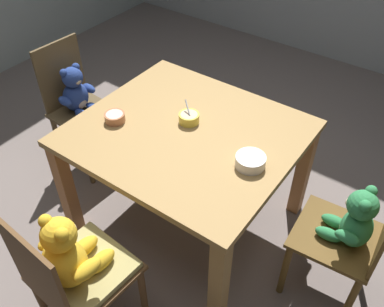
{
  "coord_description": "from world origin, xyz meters",
  "views": [
    {
      "loc": [
        1.04,
        -1.41,
        2.11
      ],
      "look_at": [
        0.0,
        0.05,
        0.51
      ],
      "focal_mm": 39.3,
      "sensor_mm": 36.0,
      "label": 1
    }
  ],
  "objects_px": {
    "porridge_bowl_terracotta_near_left": "(115,117)",
    "teddy_chair_near_left": "(77,99)",
    "porridge_bowl_white_near_right": "(250,161)",
    "teddy_chair_near_right": "(353,229)",
    "porridge_bowl_yellow_center": "(189,118)",
    "teddy_chair_near_front": "(72,264)",
    "dining_table": "(187,146)"
  },
  "relations": [
    {
      "from": "teddy_chair_near_front",
      "to": "porridge_bowl_terracotta_near_left",
      "type": "xyz_separation_m",
      "value": [
        -0.39,
        0.71,
        0.19
      ]
    },
    {
      "from": "porridge_bowl_white_near_right",
      "to": "porridge_bowl_terracotta_near_left",
      "type": "bearing_deg",
      "value": -171.27
    },
    {
      "from": "teddy_chair_near_front",
      "to": "dining_table",
      "type": "bearing_deg",
      "value": 5.44
    },
    {
      "from": "teddy_chair_near_right",
      "to": "porridge_bowl_white_near_right",
      "type": "height_order",
      "value": "teddy_chair_near_right"
    },
    {
      "from": "teddy_chair_near_right",
      "to": "porridge_bowl_white_near_right",
      "type": "relative_size",
      "value": 5.9
    },
    {
      "from": "porridge_bowl_white_near_right",
      "to": "porridge_bowl_yellow_center",
      "type": "xyz_separation_m",
      "value": [
        -0.44,
        0.11,
        -0.0
      ]
    },
    {
      "from": "dining_table",
      "to": "teddy_chair_near_front",
      "type": "xyz_separation_m",
      "value": [
        0.02,
        -0.87,
        -0.06
      ]
    },
    {
      "from": "porridge_bowl_white_near_right",
      "to": "porridge_bowl_yellow_center",
      "type": "distance_m",
      "value": 0.46
    },
    {
      "from": "teddy_chair_near_right",
      "to": "teddy_chair_near_left",
      "type": "bearing_deg",
      "value": -3.61
    },
    {
      "from": "teddy_chair_near_front",
      "to": "teddy_chair_near_left",
      "type": "height_order",
      "value": "teddy_chair_near_left"
    },
    {
      "from": "teddy_chair_near_left",
      "to": "porridge_bowl_white_near_right",
      "type": "xyz_separation_m",
      "value": [
        1.34,
        -0.08,
        0.22
      ]
    },
    {
      "from": "porridge_bowl_white_near_right",
      "to": "porridge_bowl_yellow_center",
      "type": "height_order",
      "value": "porridge_bowl_yellow_center"
    },
    {
      "from": "teddy_chair_near_left",
      "to": "teddy_chair_near_right",
      "type": "xyz_separation_m",
      "value": [
        1.87,
        0.01,
        0.0
      ]
    },
    {
      "from": "dining_table",
      "to": "porridge_bowl_white_near_right",
      "type": "xyz_separation_m",
      "value": [
        0.41,
        -0.04,
        0.14
      ]
    },
    {
      "from": "teddy_chair_near_left",
      "to": "teddy_chair_near_right",
      "type": "bearing_deg",
      "value": 4.24
    },
    {
      "from": "teddy_chair_near_left",
      "to": "teddy_chair_near_front",
      "type": "bearing_deg",
      "value": -39.66
    },
    {
      "from": "porridge_bowl_white_near_right",
      "to": "porridge_bowl_terracotta_near_left",
      "type": "distance_m",
      "value": 0.79
    },
    {
      "from": "porridge_bowl_yellow_center",
      "to": "porridge_bowl_white_near_right",
      "type": "bearing_deg",
      "value": -13.88
    },
    {
      "from": "teddy_chair_near_front",
      "to": "porridge_bowl_yellow_center",
      "type": "relative_size",
      "value": 7.77
    },
    {
      "from": "dining_table",
      "to": "porridge_bowl_white_near_right",
      "type": "height_order",
      "value": "porridge_bowl_white_near_right"
    },
    {
      "from": "teddy_chair_near_front",
      "to": "teddy_chair_near_left",
      "type": "distance_m",
      "value": 1.32
    },
    {
      "from": "teddy_chair_near_front",
      "to": "porridge_bowl_white_near_right",
      "type": "distance_m",
      "value": 0.94
    },
    {
      "from": "teddy_chair_near_right",
      "to": "porridge_bowl_terracotta_near_left",
      "type": "bearing_deg",
      "value": 5.23
    },
    {
      "from": "porridge_bowl_yellow_center",
      "to": "teddy_chair_near_front",
      "type": "bearing_deg",
      "value": -86.67
    },
    {
      "from": "teddy_chair_near_left",
      "to": "porridge_bowl_yellow_center",
      "type": "bearing_deg",
      "value": 5.77
    },
    {
      "from": "teddy_chair_near_right",
      "to": "porridge_bowl_yellow_center",
      "type": "bearing_deg",
      "value": -5.03
    },
    {
      "from": "dining_table",
      "to": "porridge_bowl_yellow_center",
      "type": "height_order",
      "value": "porridge_bowl_yellow_center"
    },
    {
      "from": "teddy_chair_near_front",
      "to": "teddy_chair_near_left",
      "type": "bearing_deg",
      "value": 50.55
    },
    {
      "from": "dining_table",
      "to": "teddy_chair_near_right",
      "type": "distance_m",
      "value": 0.94
    },
    {
      "from": "porridge_bowl_terracotta_near_left",
      "to": "teddy_chair_near_left",
      "type": "bearing_deg",
      "value": 160.61
    },
    {
      "from": "dining_table",
      "to": "teddy_chair_near_front",
      "type": "distance_m",
      "value": 0.87
    },
    {
      "from": "teddy_chair_near_left",
      "to": "porridge_bowl_white_near_right",
      "type": "distance_m",
      "value": 1.36
    }
  ]
}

